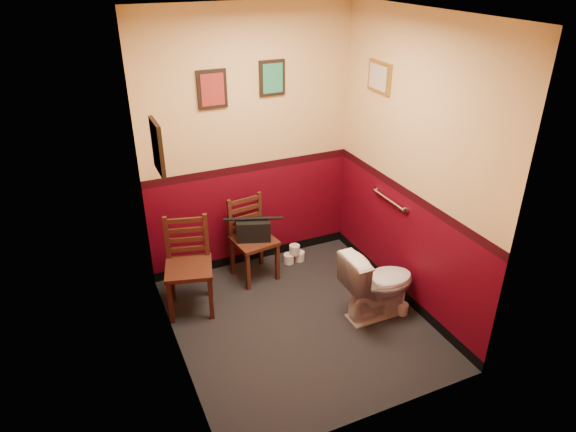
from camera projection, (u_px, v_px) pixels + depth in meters
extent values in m
cube|color=black|center=(299.00, 322.00, 4.79)|extent=(2.20, 2.40, 0.00)
cube|color=silver|center=(303.00, 13.00, 3.55)|extent=(2.20, 2.40, 0.00)
cube|color=#4D0411|center=(249.00, 145.00, 5.14)|extent=(2.20, 0.00, 2.70)
cube|color=#4D0411|center=(383.00, 264.00, 3.20)|extent=(2.20, 0.00, 2.70)
cube|color=#4D0411|center=(166.00, 216.00, 3.77)|extent=(0.00, 2.40, 2.70)
cube|color=#4D0411|center=(412.00, 170.00, 4.57)|extent=(0.00, 2.40, 2.70)
cylinder|color=silver|center=(389.00, 200.00, 4.94)|extent=(0.03, 0.50, 0.03)
cylinder|color=silver|center=(406.00, 210.00, 4.75)|extent=(0.02, 0.06, 0.06)
cylinder|color=silver|center=(376.00, 190.00, 5.15)|extent=(0.02, 0.06, 0.06)
cube|color=black|center=(212.00, 89.00, 4.72)|extent=(0.28, 0.03, 0.36)
cube|color=maroon|center=(213.00, 90.00, 4.71)|extent=(0.22, 0.01, 0.30)
cube|color=black|center=(272.00, 78.00, 4.92)|extent=(0.26, 0.03, 0.34)
cube|color=#267A56|center=(273.00, 78.00, 4.90)|extent=(0.20, 0.01, 0.28)
cube|color=black|center=(157.00, 147.00, 3.63)|extent=(0.03, 0.30, 0.38)
cube|color=#B7A58F|center=(160.00, 147.00, 3.63)|extent=(0.01, 0.24, 0.31)
cube|color=olive|center=(379.00, 77.00, 4.73)|extent=(0.03, 0.34, 0.28)
cube|color=#B7A58F|center=(378.00, 77.00, 4.72)|extent=(0.01, 0.28, 0.22)
imported|color=white|center=(378.00, 284.00, 4.74)|extent=(0.71, 0.40, 0.69)
cylinder|color=silver|center=(402.00, 309.00, 4.88)|extent=(0.11, 0.11, 0.11)
cylinder|color=silver|center=(404.00, 293.00, 4.80)|extent=(0.01, 0.01, 0.31)
cube|color=#542819|center=(189.00, 268.00, 4.77)|extent=(0.52, 0.52, 0.04)
cube|color=#542819|center=(170.00, 302.00, 4.69)|extent=(0.05, 0.05, 0.46)
cube|color=#542819|center=(172.00, 280.00, 5.01)|extent=(0.05, 0.05, 0.46)
cube|color=#542819|center=(211.00, 298.00, 4.74)|extent=(0.05, 0.05, 0.46)
cube|color=#542819|center=(210.00, 276.00, 5.06)|extent=(0.05, 0.05, 0.46)
cube|color=#542819|center=(167.00, 239.00, 4.80)|extent=(0.05, 0.04, 0.46)
cube|color=#542819|center=(206.00, 236.00, 4.85)|extent=(0.05, 0.04, 0.46)
cube|color=#542819|center=(188.00, 249.00, 4.89)|extent=(0.34, 0.11, 0.05)
cube|color=#542819|center=(187.00, 239.00, 4.84)|extent=(0.34, 0.11, 0.05)
cube|color=#542819|center=(186.00, 230.00, 4.79)|extent=(0.34, 0.11, 0.05)
cube|color=#542819|center=(185.00, 220.00, 4.75)|extent=(0.34, 0.11, 0.05)
cube|color=#542819|center=(254.00, 241.00, 5.27)|extent=(0.46, 0.46, 0.04)
cube|color=#542819|center=(248.00, 271.00, 5.16)|extent=(0.04, 0.04, 0.43)
cube|color=#542819|center=(232.00, 256.00, 5.42)|extent=(0.04, 0.04, 0.43)
cube|color=#542819|center=(277.00, 261.00, 5.32)|extent=(0.04, 0.04, 0.43)
cube|color=#542819|center=(261.00, 247.00, 5.58)|extent=(0.04, 0.04, 0.43)
cube|color=#542819|center=(230.00, 219.00, 5.22)|extent=(0.04, 0.04, 0.43)
cube|color=#542819|center=(260.00, 211.00, 5.39)|extent=(0.04, 0.04, 0.43)
cube|color=#542819|center=(245.00, 225.00, 5.36)|extent=(0.33, 0.07, 0.04)
cube|color=#542819|center=(245.00, 217.00, 5.32)|extent=(0.33, 0.07, 0.04)
cube|color=#542819|center=(245.00, 209.00, 5.27)|extent=(0.33, 0.07, 0.04)
cube|color=#542819|center=(244.00, 200.00, 5.23)|extent=(0.33, 0.07, 0.04)
cube|color=black|center=(254.00, 230.00, 5.21)|extent=(0.38, 0.28, 0.21)
cylinder|color=black|center=(253.00, 219.00, 5.15)|extent=(0.29, 0.13, 0.03)
cylinder|color=silver|center=(289.00, 259.00, 5.68)|extent=(0.12, 0.12, 0.11)
cylinder|color=silver|center=(299.00, 256.00, 5.73)|extent=(0.12, 0.12, 0.11)
cylinder|color=silver|center=(295.00, 250.00, 5.65)|extent=(0.12, 0.12, 0.11)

